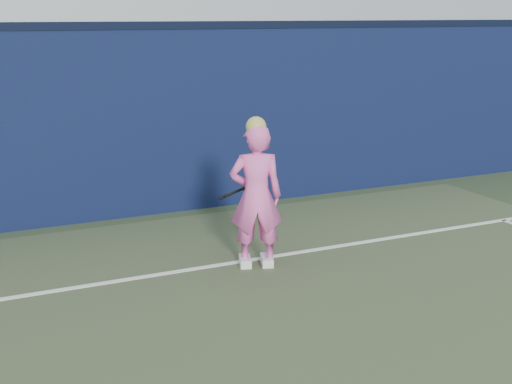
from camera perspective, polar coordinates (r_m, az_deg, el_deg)
backstop_wall at (r=9.73m, az=-12.47°, el=5.17°), size 24.00×0.40×2.50m
wall_cap at (r=9.62m, az=-12.89°, el=12.84°), size 24.00×0.42×0.10m
player at (r=7.68m, az=-0.00°, el=-0.29°), size 0.67×0.55×1.65m
racket at (r=8.16m, az=-0.39°, el=0.47°), size 0.58×0.14×0.31m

